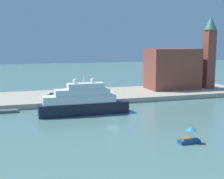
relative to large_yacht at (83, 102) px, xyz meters
The scene contains 10 objects.
ground 8.99m from the large_yacht, 47.60° to the right, with size 400.00×400.00×0.00m, color slate.
quay_dock 22.25m from the large_yacht, 75.13° to the left, with size 110.00×23.17×1.48m, color #ADA38E.
large_yacht is the anchor object (origin of this frame).
small_motorboat 30.61m from the large_yacht, 63.93° to the right, with size 3.79×1.90×2.99m.
work_barge 19.53m from the large_yacht, 157.13° to the left, with size 4.83×1.88×0.74m, color #595966.
harbor_building 44.60m from the large_yacht, 32.30° to the left, with size 17.77×10.44×14.13m, color brown.
bell_tower 55.89m from the large_yacht, 22.51° to the left, with size 4.29×4.29×25.41m.
parked_car 18.47m from the large_yacht, 104.84° to the left, with size 4.48×1.87×1.39m.
person_figure 19.42m from the large_yacht, 93.22° to the left, with size 0.36×0.36×1.69m.
mooring_bollard 13.74m from the large_yacht, 50.75° to the left, with size 0.48×0.48×0.82m, color black.
Camera 1 is at (-21.04, -67.28, 17.71)m, focal length 49.26 mm.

